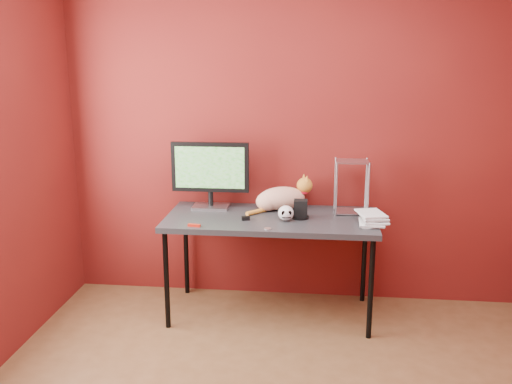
# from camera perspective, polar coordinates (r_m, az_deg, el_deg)

# --- Properties ---
(room) EXTENTS (3.52, 3.52, 2.61)m
(room) POSITION_cam_1_polar(r_m,az_deg,el_deg) (2.58, 2.36, 3.66)
(room) COLOR #56371D
(room) RESTS_ON ground
(desk) EXTENTS (1.50, 0.70, 0.75)m
(desk) POSITION_cam_1_polar(r_m,az_deg,el_deg) (4.10, 1.48, -3.17)
(desk) COLOR black
(desk) RESTS_ON ground
(monitor) EXTENTS (0.58, 0.19, 0.50)m
(monitor) POSITION_cam_1_polar(r_m,az_deg,el_deg) (4.25, -4.61, 2.03)
(monitor) COLOR #ADADB2
(monitor) RESTS_ON desk
(cat) EXTENTS (0.47, 0.37, 0.26)m
(cat) POSITION_cam_1_polar(r_m,az_deg,el_deg) (4.25, 2.59, -0.60)
(cat) COLOR #C25729
(cat) RESTS_ON desk
(skull_mug) EXTENTS (0.11, 0.11, 0.11)m
(skull_mug) POSITION_cam_1_polar(r_m,az_deg,el_deg) (3.98, 3.00, -2.12)
(skull_mug) COLOR silver
(skull_mug) RESTS_ON desk
(speaker) EXTENTS (0.12, 0.12, 0.13)m
(speaker) POSITION_cam_1_polar(r_m,az_deg,el_deg) (4.04, 4.48, -1.79)
(speaker) COLOR black
(speaker) RESTS_ON desk
(book_stack) EXTENTS (0.22, 0.26, 0.90)m
(book_stack) POSITION_cam_1_polar(r_m,az_deg,el_deg) (3.89, 10.72, 3.26)
(book_stack) COLOR beige
(book_stack) RESTS_ON desk
(wire_rack) EXTENTS (0.24, 0.20, 0.39)m
(wire_rack) POSITION_cam_1_polar(r_m,az_deg,el_deg) (4.20, 9.53, 0.54)
(wire_rack) COLOR #ADADB2
(wire_rack) RESTS_ON desk
(pocket_knife) EXTENTS (0.09, 0.04, 0.02)m
(pocket_knife) POSITION_cam_1_polar(r_m,az_deg,el_deg) (3.88, -6.20, -3.34)
(pocket_knife) COLOR #A4190C
(pocket_knife) RESTS_ON desk
(black_gadget) EXTENTS (0.06, 0.05, 0.03)m
(black_gadget) POSITION_cam_1_polar(r_m,az_deg,el_deg) (4.00, -1.03, -2.64)
(black_gadget) COLOR black
(black_gadget) RESTS_ON desk
(washer) EXTENTS (0.05, 0.05, 0.00)m
(washer) POSITION_cam_1_polar(r_m,az_deg,el_deg) (3.81, 1.18, -3.69)
(washer) COLOR #ADADB2
(washer) RESTS_ON desk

